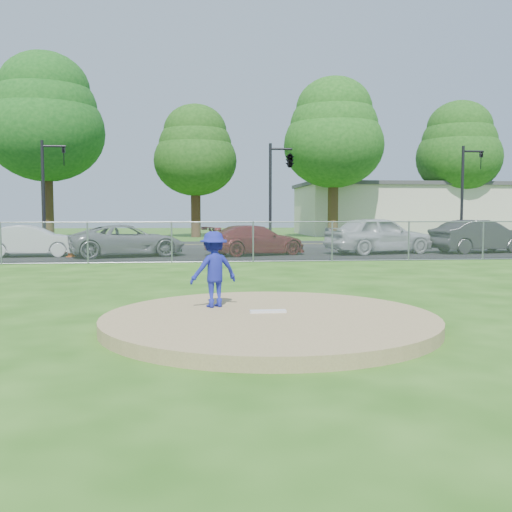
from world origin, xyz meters
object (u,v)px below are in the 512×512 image
at_px(traffic_signal_left, 48,184).
at_px(parked_car_darkred, 255,240).
at_px(tree_center, 195,150).
at_px(traffic_signal_center, 288,162).
at_px(pitcher, 214,269).
at_px(parked_car_charcoal, 479,236).
at_px(commercial_building, 396,209).
at_px(tree_left, 45,117).
at_px(tree_right, 334,132).
at_px(parked_car_pearl, 379,235).
at_px(parked_car_white, 32,241).
at_px(traffic_signal_right, 466,186).
at_px(parked_car_gray, 128,241).
at_px(traffic_cone, 71,249).
at_px(tree_far_right, 459,147).

bearing_deg(traffic_signal_left, parked_car_darkred, -32.63).
distance_m(tree_center, traffic_signal_center, 13.12).
height_order(pitcher, parked_car_charcoal, pitcher).
height_order(commercial_building, traffic_signal_left, traffic_signal_left).
relative_size(tree_left, pitcher, 9.48).
distance_m(tree_right, parked_car_pearl, 17.72).
bearing_deg(parked_car_white, traffic_signal_right, -79.20).
bearing_deg(parked_car_gray, tree_center, -25.85).
relative_size(traffic_signal_center, pitcher, 4.24).
bearing_deg(parked_car_gray, parked_car_darkred, -105.31).
xyz_separation_m(parked_car_gray, parked_car_pearl, (11.02, 0.45, 0.17)).
bearing_deg(parked_car_gray, parked_car_charcoal, -105.15).
relative_size(traffic_signal_center, parked_car_charcoal, 1.23).
xyz_separation_m(traffic_signal_center, traffic_signal_right, (10.27, 0.00, -1.25)).
distance_m(parked_car_gray, parked_car_charcoal, 15.80).
relative_size(commercial_building, tree_left, 1.31).
height_order(tree_right, traffic_cone, tree_right).
relative_size(parked_car_white, parked_car_pearl, 0.81).
bearing_deg(commercial_building, traffic_cone, -134.51).
relative_size(parked_car_darkred, parked_car_pearl, 0.91).
bearing_deg(tree_left, traffic_cone, -73.23).
xyz_separation_m(pitcher, parked_car_white, (-7.07, 14.78, -0.20)).
bearing_deg(parked_car_gray, traffic_cone, 72.29).
bearing_deg(commercial_building, parked_car_charcoal, -100.61).
bearing_deg(traffic_signal_center, tree_left, 148.98).
bearing_deg(parked_car_charcoal, traffic_cone, 79.82).
bearing_deg(pitcher, tree_right, -129.98).
relative_size(tree_right, parked_car_darkred, 2.61).
distance_m(tree_right, parked_car_charcoal, 17.85).
bearing_deg(traffic_signal_left, tree_center, 57.10).
bearing_deg(pitcher, parked_car_charcoal, -152.83).
relative_size(parked_car_gray, parked_car_pearl, 0.97).
bearing_deg(tree_center, commercial_building, 13.24).
xyz_separation_m(traffic_signal_center, parked_car_charcoal, (7.87, -6.22, -3.85)).
relative_size(tree_center, parked_car_white, 2.49).
height_order(tree_center, parked_car_white, tree_center).
relative_size(parked_car_gray, parked_car_darkred, 1.07).
bearing_deg(tree_far_right, parked_car_charcoal, -113.01).
relative_size(tree_center, traffic_signal_right, 1.76).
distance_m(commercial_building, parked_car_darkred, 26.87).
distance_m(pitcher, parked_car_gray, 14.76).
xyz_separation_m(pitcher, parked_car_charcoal, (12.71, 14.91, -0.10)).
relative_size(tree_far_right, traffic_signal_right, 1.92).
distance_m(traffic_signal_left, traffic_cone, 7.74).
xyz_separation_m(parked_car_gray, parked_car_charcoal, (15.79, 0.48, 0.09)).
bearing_deg(traffic_signal_center, parked_car_charcoal, -38.32).
relative_size(tree_far_right, traffic_signal_left, 1.92).
distance_m(commercial_building, parked_car_charcoal, 22.65).
xyz_separation_m(commercial_building, traffic_cone, (-22.28, -22.66, -1.85)).
height_order(tree_right, traffic_signal_right, tree_right).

